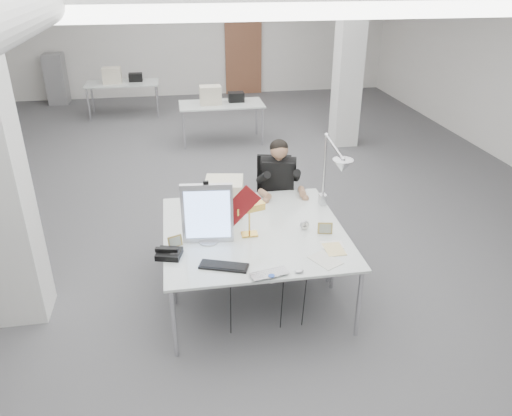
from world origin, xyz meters
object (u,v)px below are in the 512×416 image
(monitor, at_px, (207,214))
(architect_lamp, at_px, (332,174))
(desk_main, at_px, (262,254))
(beige_monitor, at_px, (224,196))
(office_chair, at_px, (277,202))
(seated_person, at_px, (279,176))
(bankers_lamp, at_px, (249,220))
(laptop, at_px, (272,277))
(desk_phone, at_px, (169,254))

(monitor, xyz_separation_m, architect_lamp, (1.32, 0.36, 0.16))
(monitor, bearing_deg, desk_main, -26.73)
(desk_main, xyz_separation_m, beige_monitor, (-0.24, 0.90, 0.20))
(office_chair, relative_size, seated_person, 1.08)
(beige_monitor, bearing_deg, seated_person, 48.45)
(desk_main, distance_m, office_chair, 1.60)
(beige_monitor, distance_m, architect_lamp, 1.15)
(bankers_lamp, bearing_deg, laptop, -101.94)
(seated_person, distance_m, laptop, 1.95)
(desk_phone, height_order, beige_monitor, beige_monitor)
(monitor, distance_m, architect_lamp, 1.38)
(bankers_lamp, bearing_deg, monitor, 171.28)
(monitor, relative_size, beige_monitor, 1.53)
(office_chair, bearing_deg, desk_main, -93.21)
(office_chair, height_order, seated_person, seated_person)
(bankers_lamp, relative_size, beige_monitor, 0.83)
(monitor, distance_m, bankers_lamp, 0.44)
(beige_monitor, bearing_deg, desk_main, -65.16)
(desk_main, xyz_separation_m, laptop, (0.01, -0.42, 0.03))
(desk_main, bearing_deg, desk_phone, 174.28)
(monitor, height_order, beige_monitor, monitor)
(seated_person, bearing_deg, monitor, -114.72)
(desk_main, height_order, desk_phone, desk_phone)
(architect_lamp, bearing_deg, desk_phone, -171.54)
(office_chair, relative_size, bankers_lamp, 3.24)
(desk_main, distance_m, architect_lamp, 1.18)
(desk_main, relative_size, beige_monitor, 4.57)
(office_chair, height_order, laptop, office_chair)
(beige_monitor, bearing_deg, laptop, -69.37)
(beige_monitor, bearing_deg, monitor, -100.61)
(office_chair, relative_size, architect_lamp, 1.15)
(desk_phone, distance_m, architect_lamp, 1.84)
(monitor, xyz_separation_m, desk_phone, (-0.38, -0.21, -0.27))
(monitor, distance_m, desk_phone, 0.51)
(laptop, distance_m, architect_lamp, 1.44)
(seated_person, xyz_separation_m, bankers_lamp, (-0.53, -1.11, 0.02))
(monitor, relative_size, architect_lamp, 0.65)
(seated_person, distance_m, desk_phone, 1.91)
(bankers_lamp, distance_m, beige_monitor, 0.57)
(desk_main, xyz_separation_m, seated_person, (0.47, 1.47, 0.16))
(beige_monitor, relative_size, architect_lamp, 0.43)
(desk_phone, bearing_deg, laptop, -14.64)
(seated_person, bearing_deg, architect_lamp, -50.75)
(desk_main, xyz_separation_m, office_chair, (0.47, 1.52, -0.21))
(office_chair, bearing_deg, beige_monitor, -125.12)
(laptop, height_order, beige_monitor, beige_monitor)
(seated_person, xyz_separation_m, monitor, (-0.93, -1.17, 0.16))
(bankers_lamp, bearing_deg, desk_main, -97.69)
(beige_monitor, bearing_deg, office_chair, 50.82)
(bankers_lamp, height_order, beige_monitor, beige_monitor)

